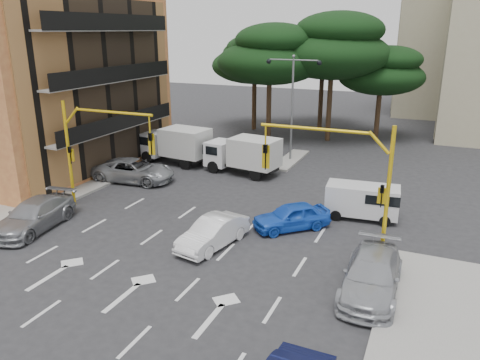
# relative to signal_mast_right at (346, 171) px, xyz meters

# --- Properties ---
(ground) EXTENTS (120.00, 120.00, 0.00)m
(ground) POSITION_rel_signal_mast_right_xyz_m (-6.80, -1.99, -3.88)
(ground) COLOR #28282B
(ground) RESTS_ON ground
(median_strip) EXTENTS (1.40, 6.00, 0.15)m
(median_strip) POSITION_rel_signal_mast_right_xyz_m (-6.80, 14.01, -3.81)
(median_strip) COLOR gray
(median_strip) RESTS_ON ground
(apartment_orange) EXTENTS (15.19, 16.15, 13.70)m
(apartment_orange) POSITION_rel_signal_mast_right_xyz_m (-24.76, 6.01, 2.97)
(apartment_orange) COLOR #B15D37
(apartment_orange) RESTS_ON ground
(apartment_beige_far) EXTENTS (16.20, 12.15, 16.70)m
(apartment_beige_far) POSITION_rel_signal_mast_right_xyz_m (6.15, 42.01, 4.47)
(apartment_beige_far) COLOR tan
(apartment_beige_far) RESTS_ON ground
(pine_left_near) EXTENTS (9.15, 9.15, 10.23)m
(pine_left_near) POSITION_rel_signal_mast_right_xyz_m (-10.75, 19.96, 3.72)
(pine_left_near) COLOR #382616
(pine_left_near) RESTS_ON ground
(pine_center) EXTENTS (9.98, 9.98, 11.16)m
(pine_center) POSITION_rel_signal_mast_right_xyz_m (-5.75, 21.96, 4.41)
(pine_center) COLOR #382616
(pine_center) RESTS_ON ground
(pine_left_far) EXTENTS (8.32, 8.32, 9.30)m
(pine_left_far) POSITION_rel_signal_mast_right_xyz_m (-13.75, 23.96, 3.03)
(pine_left_far) COLOR #382616
(pine_left_far) RESTS_ON ground
(pine_right) EXTENTS (7.49, 7.49, 8.37)m
(pine_right) POSITION_rel_signal_mast_right_xyz_m (-1.75, 23.96, 2.33)
(pine_right) COLOR #382616
(pine_right) RESTS_ON ground
(pine_back) EXTENTS (9.15, 9.15, 10.23)m
(pine_back) POSITION_rel_signal_mast_right_xyz_m (-7.75, 26.96, 3.72)
(pine_back) COLOR #382616
(pine_back) RESTS_ON ground
(signal_mast_right) EXTENTS (5.79, 0.37, 6.00)m
(signal_mast_right) POSITION_rel_signal_mast_right_xyz_m (0.00, 0.00, 0.00)
(signal_mast_right) COLOR yellow
(signal_mast_right) RESTS_ON ground
(signal_mast_left) EXTENTS (5.79, 0.37, 6.00)m
(signal_mast_left) POSITION_rel_signal_mast_right_xyz_m (-13.61, 0.00, 0.00)
(signal_mast_left) COLOR yellow
(signal_mast_left) RESTS_ON ground
(street_lamp_center) EXTENTS (4.16, 0.36, 7.77)m
(street_lamp_center) POSITION_rel_signal_mast_right_xyz_m (-6.80, 14.01, 1.54)
(street_lamp_center) COLOR slate
(street_lamp_center) RESTS_ON median_strip
(car_white_hatch) EXTENTS (2.19, 4.30, 1.35)m
(car_white_hatch) POSITION_rel_signal_mast_right_xyz_m (-5.62, -1.66, -3.21)
(car_white_hatch) COLOR white
(car_white_hatch) RESTS_ON ground
(car_blue_compact) EXTENTS (3.97, 3.85, 1.34)m
(car_blue_compact) POSITION_rel_signal_mast_right_xyz_m (-2.86, 1.70, -3.21)
(car_blue_compact) COLOR blue
(car_blue_compact) RESTS_ON ground
(car_silver_wagon) EXTENTS (2.72, 5.27, 1.46)m
(car_silver_wagon) POSITION_rel_signal_mast_right_xyz_m (-14.80, -3.46, -3.15)
(car_silver_wagon) COLOR gray
(car_silver_wagon) RESTS_ON ground
(car_silver_cross_a) EXTENTS (5.65, 3.11, 1.50)m
(car_silver_cross_a) POSITION_rel_signal_mast_right_xyz_m (-14.80, 5.01, -3.13)
(car_silver_cross_a) COLOR #94979C
(car_silver_cross_a) RESTS_ON ground
(car_silver_parked) EXTENTS (2.21, 5.15, 1.48)m
(car_silver_parked) POSITION_rel_signal_mast_right_xyz_m (1.77, -2.87, -3.14)
(car_silver_parked) COLOR #A7AAB0
(car_silver_parked) RESTS_ON ground
(van_white) EXTENTS (3.89, 2.03, 1.87)m
(van_white) POSITION_rel_signal_mast_right_xyz_m (0.15, 4.56, -2.95)
(van_white) COLOR silver
(van_white) RESTS_ON ground
(box_truck_a) EXTENTS (5.78, 2.93, 2.73)m
(box_truck_a) POSITION_rel_signal_mast_right_xyz_m (-14.62, 9.99, -2.52)
(box_truck_a) COLOR silver
(box_truck_a) RESTS_ON ground
(box_truck_b) EXTENTS (5.60, 2.97, 2.62)m
(box_truck_b) POSITION_rel_signal_mast_right_xyz_m (-8.88, 9.51, -2.57)
(box_truck_b) COLOR white
(box_truck_b) RESTS_ON ground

